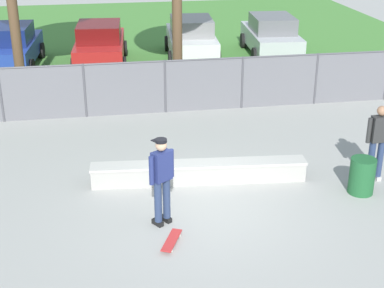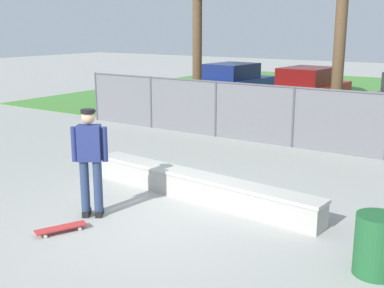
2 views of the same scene
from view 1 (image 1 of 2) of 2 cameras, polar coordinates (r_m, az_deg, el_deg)
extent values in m
plane|color=#9E9E99|center=(12.20, 1.03, -6.45)|extent=(80.00, 80.00, 0.00)
cube|color=#478438|center=(27.54, -5.39, 10.41)|extent=(26.32, 20.00, 0.02)
cube|color=#A8A59E|center=(13.23, 0.70, -2.92)|extent=(4.91, 0.85, 0.43)
cube|color=beige|center=(13.12, 0.70, -1.96)|extent=(4.95, 0.90, 0.06)
cube|color=black|center=(11.65, -3.42, -7.77)|extent=(0.23, 0.28, 0.10)
cube|color=black|center=(11.77, -2.59, -7.40)|extent=(0.23, 0.28, 0.10)
cylinder|color=navy|center=(11.39, -3.38, -5.71)|extent=(0.15, 0.15, 0.88)
cylinder|color=navy|center=(11.51, -2.54, -5.35)|extent=(0.15, 0.15, 0.88)
cube|color=navy|center=(11.11, -3.03, -2.18)|extent=(0.44, 0.39, 0.60)
cylinder|color=navy|center=(10.98, -4.03, -2.65)|extent=(0.10, 0.10, 0.58)
cylinder|color=navy|center=(11.27, -2.06, -1.90)|extent=(0.10, 0.10, 0.58)
sphere|color=tan|center=(10.94, -3.08, -0.14)|extent=(0.22, 0.22, 0.22)
cylinder|color=black|center=(10.90, -3.09, 0.34)|extent=(0.23, 0.23, 0.06)
cube|color=black|center=(11.00, -3.52, 0.41)|extent=(0.23, 0.21, 0.02)
cube|color=red|center=(11.03, -2.03, -9.49)|extent=(0.51, 0.81, 0.02)
cube|color=#B2B2B7|center=(11.26, -1.63, -8.84)|extent=(0.15, 0.11, 0.02)
cube|color=#B2B2B7|center=(10.83, -2.44, -10.32)|extent=(0.15, 0.11, 0.02)
cylinder|color=silver|center=(11.26, -1.21, -9.05)|extent=(0.05, 0.06, 0.05)
cylinder|color=silver|center=(11.30, -2.05, -8.93)|extent=(0.05, 0.06, 0.05)
cylinder|color=silver|center=(10.82, -1.99, -10.53)|extent=(0.05, 0.06, 0.05)
cylinder|color=silver|center=(10.87, -2.87, -10.40)|extent=(0.05, 0.06, 0.05)
cylinder|color=#4C4C51|center=(17.53, -18.39, 4.63)|extent=(0.07, 0.07, 1.63)
cylinder|color=#4C4C51|center=(17.31, -10.56, 5.21)|extent=(0.07, 0.07, 1.63)
cylinder|color=#4C4C51|center=(17.42, -2.67, 5.70)|extent=(0.07, 0.07, 1.63)
cylinder|color=#4C4C51|center=(17.85, 4.99, 6.07)|extent=(0.07, 0.07, 1.63)
cylinder|color=#4C4C51|center=(18.58, 12.18, 6.32)|extent=(0.07, 0.07, 1.63)
cylinder|color=#4C4C51|center=(17.20, -2.72, 8.19)|extent=(14.32, 0.05, 0.05)
cube|color=slate|center=(17.42, -2.67, 5.70)|extent=(14.32, 0.01, 1.63)
cylinder|color=brown|center=(19.14, -17.19, 11.44)|extent=(0.32, 0.32, 4.95)
cylinder|color=brown|center=(18.62, -1.48, 11.79)|extent=(0.32, 0.32, 4.74)
cube|color=#233D9E|center=(23.39, -17.44, 8.84)|extent=(2.11, 4.32, 0.70)
cube|color=navy|center=(23.11, -17.71, 10.35)|extent=(1.75, 2.21, 0.64)
cylinder|color=black|center=(24.55, -14.70, 8.94)|extent=(0.27, 0.65, 0.64)
cylinder|color=black|center=(22.07, -15.66, 7.28)|extent=(0.27, 0.65, 0.64)
cube|color=#B21E1E|center=(22.98, -9.07, 9.37)|extent=(2.11, 4.32, 0.70)
cube|color=#621010|center=(22.69, -9.20, 10.92)|extent=(1.75, 2.21, 0.64)
cylinder|color=black|center=(24.40, -11.00, 9.18)|extent=(0.27, 0.65, 0.64)
cylinder|color=black|center=(24.29, -6.72, 9.38)|extent=(0.27, 0.65, 0.64)
cylinder|color=black|center=(21.89, -11.56, 7.55)|extent=(0.27, 0.65, 0.64)
cylinder|color=black|center=(21.77, -6.81, 7.77)|extent=(0.27, 0.65, 0.64)
cube|color=silver|center=(23.74, -0.08, 10.09)|extent=(2.11, 4.32, 0.70)
cube|color=gray|center=(23.46, -0.04, 11.60)|extent=(1.75, 2.21, 0.64)
cylinder|color=black|center=(25.03, -2.45, 9.92)|extent=(0.27, 0.65, 0.64)
cylinder|color=black|center=(25.18, 1.71, 10.02)|extent=(0.27, 0.65, 0.64)
cylinder|color=black|center=(22.50, -2.07, 8.42)|extent=(0.27, 0.65, 0.64)
cylinder|color=black|center=(22.67, 2.53, 8.53)|extent=(0.27, 0.65, 0.64)
cube|color=#B7BABF|center=(24.44, 7.80, 10.26)|extent=(2.11, 4.32, 0.70)
cube|color=slate|center=(24.16, 7.97, 11.72)|extent=(1.75, 2.21, 0.64)
cylinder|color=black|center=(25.58, 5.12, 10.14)|extent=(0.27, 0.65, 0.64)
cylinder|color=black|center=(25.96, 9.09, 10.14)|extent=(0.27, 0.65, 0.64)
cylinder|color=black|center=(23.09, 6.27, 8.68)|extent=(0.27, 0.65, 0.64)
cylinder|color=black|center=(23.52, 10.62, 8.69)|extent=(0.27, 0.65, 0.64)
cube|color=beige|center=(13.99, 17.00, -3.23)|extent=(0.12, 0.26, 0.10)
cube|color=beige|center=(14.10, 17.79, -3.13)|extent=(0.12, 0.26, 0.10)
cylinder|color=navy|center=(13.77, 17.29, -1.46)|extent=(0.15, 0.15, 0.88)
cylinder|color=navy|center=(13.88, 18.09, -1.37)|extent=(0.15, 0.15, 0.88)
cube|color=#2D2D2D|center=(13.55, 18.07, 1.44)|extent=(0.39, 0.24, 0.60)
cylinder|color=#2D2D2D|center=(13.43, 17.13, 1.28)|extent=(0.10, 0.10, 0.58)
sphere|color=#9E7051|center=(13.40, 18.29, 3.14)|extent=(0.22, 0.22, 0.22)
cylinder|color=#1E592D|center=(13.22, 16.47, -3.05)|extent=(0.56, 0.56, 0.81)
camera|label=2|loc=(8.66, 44.29, -3.28)|focal=46.02mm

